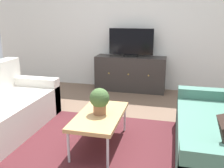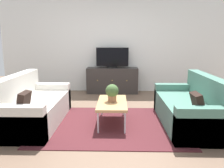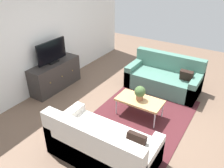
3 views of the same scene
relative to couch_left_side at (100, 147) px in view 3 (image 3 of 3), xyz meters
name	(u,v)px [view 3 (image 3 of 3)]	position (x,y,z in m)	size (l,w,h in m)	color
ground_plane	(134,115)	(1.44, 0.10, -0.29)	(10.00, 10.00, 0.00)	brown
wall_back	(43,35)	(1.44, 2.65, 1.06)	(6.40, 0.12, 2.70)	white
area_rug	(141,117)	(1.44, -0.05, -0.28)	(2.50, 1.90, 0.01)	#4C1E23
couch_left_side	(100,147)	(0.00, 0.00, 0.00)	(0.89, 1.79, 0.87)	silver
couch_right_side	(165,78)	(2.88, 0.00, 0.00)	(0.89, 1.79, 0.87)	#4C7A6B
coffee_table	(140,101)	(1.46, 0.01, 0.09)	(0.51, 0.96, 0.41)	tan
potted_plant	(140,92)	(1.46, 0.02, 0.29)	(0.23, 0.23, 0.31)	#936042
tv_console	(55,75)	(1.41, 2.37, 0.07)	(1.42, 0.47, 0.71)	#332D2B
flat_screen_tv	(52,52)	(1.41, 2.39, 0.70)	(0.89, 0.16, 0.56)	black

